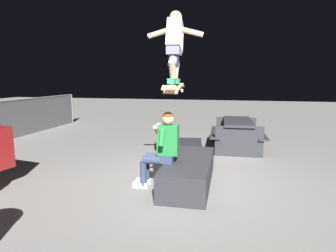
{
  "coord_description": "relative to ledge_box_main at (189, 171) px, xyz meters",
  "views": [
    {
      "loc": [
        -4.73,
        -0.81,
        1.8
      ],
      "look_at": [
        -0.21,
        0.19,
        1.04
      ],
      "focal_mm": 30.87,
      "sensor_mm": 36.0,
      "label": 1
    }
  ],
  "objects": [
    {
      "name": "ground_plane",
      "position": [
        -0.01,
        0.12,
        -0.22
      ],
      "size": [
        40.0,
        40.0,
        0.0
      ],
      "primitive_type": "plane",
      "color": "slate"
    },
    {
      "name": "picnic_table_back",
      "position": [
        2.77,
        -0.84,
        0.28
      ],
      "size": [
        1.75,
        1.41,
        0.75
      ],
      "color": "#28282D",
      "rests_on": "ground"
    },
    {
      "name": "skater_airborne",
      "position": [
        -0.2,
        0.22,
        2.12
      ],
      "size": [
        0.62,
        0.89,
        1.12
      ],
      "color": "#2D9E66"
    },
    {
      "name": "ledge_box_main",
      "position": [
        0.0,
        0.0,
        0.0
      ],
      "size": [
        1.95,
        0.76,
        0.44
      ],
      "primitive_type": "cube",
      "rotation": [
        0.0,
        0.0,
        0.01
      ],
      "color": "#28282D",
      "rests_on": "ground"
    },
    {
      "name": "kicker_ramp",
      "position": [
        1.82,
        0.41,
        -0.15
      ],
      "size": [
        1.2,
        1.02,
        0.43
      ],
      "color": "black",
      "rests_on": "ground"
    },
    {
      "name": "person_sitting_on_ledge",
      "position": [
        -0.23,
        0.42,
        0.48
      ],
      "size": [
        0.59,
        0.75,
        1.28
      ],
      "color": "#2D3856",
      "rests_on": "ground"
    },
    {
      "name": "skateboard",
      "position": [
        -0.26,
        0.21,
        1.43
      ],
      "size": [
        1.02,
        0.23,
        0.15
      ],
      "color": "#AD8451"
    }
  ]
}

